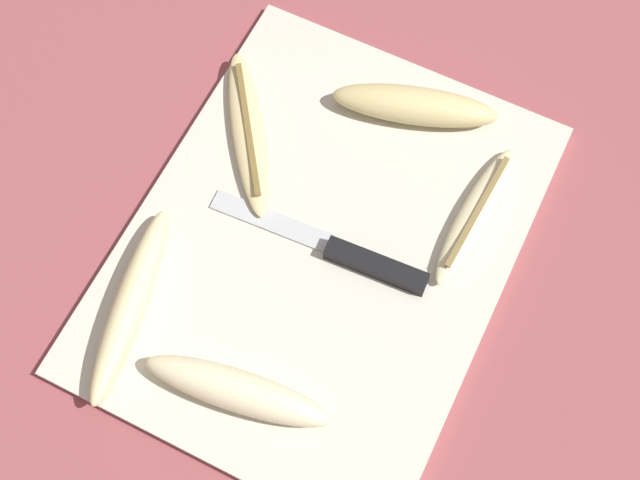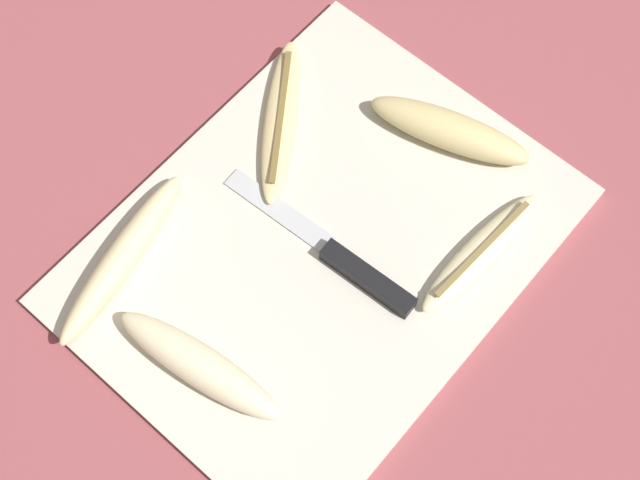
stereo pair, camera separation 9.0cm
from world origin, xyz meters
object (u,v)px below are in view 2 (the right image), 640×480
object	(u,v)px
banana_mellow_near	(281,120)
banana_spotted_left	(449,130)
knife	(352,264)
banana_soft_right	(122,258)
banana_pale_long	(481,252)
banana_bright_far	(199,365)

from	to	relation	value
banana_mellow_near	banana_spotted_left	bearing A→B (deg)	-55.04
knife	banana_mellow_near	bearing A→B (deg)	61.77
banana_soft_right	banana_pale_long	bearing A→B (deg)	-47.58
banana_pale_long	banana_spotted_left	size ratio (longest dim) A/B	0.96
knife	banana_spotted_left	world-z (taller)	banana_spotted_left
banana_mellow_near	banana_bright_far	world-z (taller)	banana_bright_far
banana_mellow_near	banana_pale_long	bearing A→B (deg)	-86.23
banana_soft_right	banana_bright_far	size ratio (longest dim) A/B	1.12
banana_soft_right	banana_mellow_near	distance (m)	0.23
knife	banana_spotted_left	distance (m)	0.18
banana_pale_long	banana_bright_far	world-z (taller)	banana_bright_far
banana_soft_right	banana_mellow_near	world-z (taller)	banana_soft_right
banana_pale_long	banana_bright_far	bearing A→B (deg)	154.20
banana_mellow_near	banana_spotted_left	xyz separation A→B (m)	(0.10, -0.15, 0.01)
banana_pale_long	banana_bright_far	xyz separation A→B (m)	(-0.27, 0.13, 0.01)
banana_bright_far	banana_spotted_left	size ratio (longest dim) A/B	1.02
banana_soft_right	banana_bright_far	xyz separation A→B (m)	(-0.03, -0.13, 0.00)
banana_soft_right	banana_mellow_near	bearing A→B (deg)	-2.46
banana_bright_far	banana_spotted_left	world-z (taller)	banana_bright_far
banana_spotted_left	banana_pale_long	bearing A→B (deg)	-128.63
knife	banana_bright_far	size ratio (longest dim) A/B	1.28
banana_soft_right	banana_pale_long	xyz separation A→B (m)	(0.24, -0.27, -0.01)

